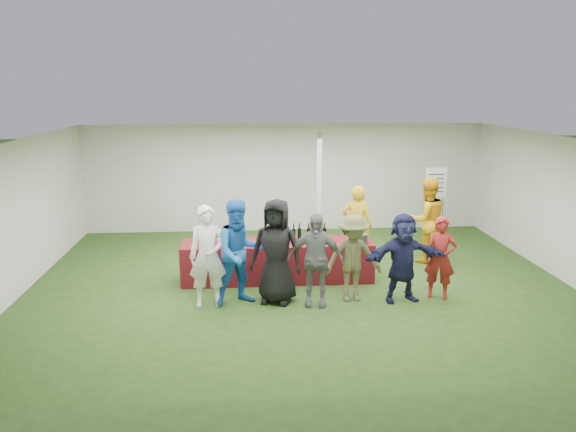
{
  "coord_description": "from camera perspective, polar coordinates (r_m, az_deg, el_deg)",
  "views": [
    {
      "loc": [
        -0.96,
        -9.97,
        3.65
      ],
      "look_at": [
        -0.21,
        0.21,
        1.25
      ],
      "focal_mm": 35.0,
      "sensor_mm": 36.0,
      "label": 1
    }
  ],
  "objects": [
    {
      "name": "customer_3",
      "position": [
        9.4,
        2.76,
        -4.44
      ],
      "size": [
        0.99,
        0.54,
        1.6
      ],
      "primitive_type": "imported",
      "rotation": [
        0.0,
        0.0,
        -0.16
      ],
      "color": "slate",
      "rests_on": "ground"
    },
    {
      "name": "water_bottle",
      "position": [
        10.65,
        -0.82,
        -1.99
      ],
      "size": [
        0.07,
        0.07,
        0.23
      ],
      "color": "silver",
      "rests_on": "serving_table"
    },
    {
      "name": "customer_4",
      "position": [
        9.66,
        6.61,
        -4.26
      ],
      "size": [
        1.03,
        0.65,
        1.52
      ],
      "primitive_type": "imported",
      "rotation": [
        0.0,
        0.0,
        0.09
      ],
      "color": "brown",
      "rests_on": "ground"
    },
    {
      "name": "wine_bottles",
      "position": [
        10.74,
        2.18,
        -1.78
      ],
      "size": [
        0.67,
        0.13,
        0.32
      ],
      "color": "black",
      "rests_on": "serving_table"
    },
    {
      "name": "bar_towel",
      "position": [
        10.83,
        6.97,
        -2.32
      ],
      "size": [
        0.25,
        0.18,
        0.03
      ],
      "primitive_type": "cube",
      "color": "white",
      "rests_on": "serving_table"
    },
    {
      "name": "staff_back",
      "position": [
        12.04,
        13.88,
        -0.4
      ],
      "size": [
        0.99,
        0.84,
        1.79
      ],
      "primitive_type": "imported",
      "rotation": [
        0.0,
        0.0,
        3.35
      ],
      "color": "#F0A611",
      "rests_on": "ground"
    },
    {
      "name": "customer_5",
      "position": [
        9.77,
        11.6,
        -4.17
      ],
      "size": [
        1.48,
        0.66,
        1.55
      ],
      "primitive_type": "imported",
      "rotation": [
        0.0,
        0.0,
        0.15
      ],
      "color": "#181B3D",
      "rests_on": "ground"
    },
    {
      "name": "customer_6",
      "position": [
        10.07,
        15.22,
        -4.13
      ],
      "size": [
        0.62,
        0.52,
        1.45
      ],
      "primitive_type": "imported",
      "rotation": [
        0.0,
        0.0,
        -0.39
      ],
      "color": "maroon",
      "rests_on": "ground"
    },
    {
      "name": "customer_2",
      "position": [
        9.49,
        -1.19,
        -3.61
      ],
      "size": [
        1.02,
        0.82,
        1.8
      ],
      "primitive_type": "imported",
      "rotation": [
        0.0,
        0.0,
        -0.32
      ],
      "color": "black",
      "rests_on": "ground"
    },
    {
      "name": "tent",
      "position": [
        11.5,
        3.16,
        1.67
      ],
      "size": [
        10.0,
        10.0,
        10.0
      ],
      "color": "white",
      "rests_on": "ground"
    },
    {
      "name": "dump_bucket",
      "position": [
        10.57,
        7.6,
        -2.31
      ],
      "size": [
        0.21,
        0.21,
        0.18
      ],
      "primitive_type": "cylinder",
      "color": "slate",
      "rests_on": "serving_table"
    },
    {
      "name": "ground",
      "position": [
        10.66,
        1.21,
        -6.8
      ],
      "size": [
        60.0,
        60.0,
        0.0
      ],
      "primitive_type": "plane",
      "color": "#284719",
      "rests_on": "ground"
    },
    {
      "name": "customer_0",
      "position": [
        9.44,
        -8.13,
        -4.09
      ],
      "size": [
        0.66,
        0.46,
        1.72
      ],
      "primitive_type": "imported",
      "rotation": [
        0.0,
        0.0,
        0.07
      ],
      "color": "white",
      "rests_on": "ground"
    },
    {
      "name": "staff_pourer",
      "position": [
        11.48,
        7.01,
        -1.02
      ],
      "size": [
        0.71,
        0.57,
        1.69
      ],
      "primitive_type": "imported",
      "rotation": [
        0.0,
        0.0,
        2.83
      ],
      "color": "gold",
      "rests_on": "ground"
    },
    {
      "name": "wine_glasses",
      "position": [
        10.31,
        -2.17,
        -2.47
      ],
      "size": [
        2.75,
        0.1,
        0.16
      ],
      "color": "silver",
      "rests_on": "serving_table"
    },
    {
      "name": "wine_list_sign",
      "position": [
        13.32,
        14.76,
        2.69
      ],
      "size": [
        0.5,
        0.03,
        1.8
      ],
      "color": "slate",
      "rests_on": "ground"
    },
    {
      "name": "customer_1",
      "position": [
        9.46,
        -4.93,
        -3.71
      ],
      "size": [
        1.06,
        0.94,
        1.8
      ],
      "primitive_type": "imported",
      "rotation": [
        0.0,
        0.0,
        0.35
      ],
      "color": "blue",
      "rests_on": "ground"
    },
    {
      "name": "serving_table",
      "position": [
        10.71,
        -1.07,
        -4.58
      ],
      "size": [
        3.6,
        0.8,
        0.75
      ],
      "primitive_type": "cube",
      "color": "maroon",
      "rests_on": "ground"
    }
  ]
}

